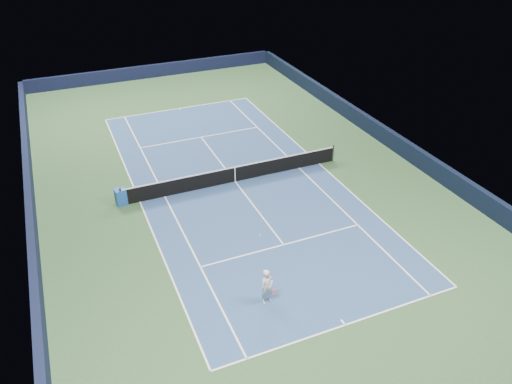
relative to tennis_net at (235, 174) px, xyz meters
name	(u,v)px	position (x,y,z in m)	size (l,w,h in m)	color
ground	(235,182)	(0.00, 0.00, -0.50)	(40.00, 40.00, 0.00)	#2B4C29
wall_far	(154,71)	(0.00, 19.82, 0.05)	(22.00, 0.35, 1.10)	black
wall_right	(393,141)	(10.82, 0.00, 0.05)	(0.35, 40.00, 1.10)	black
wall_left	(31,215)	(-10.82, 0.00, 0.05)	(0.35, 40.00, 1.10)	#111733
court_surface	(235,182)	(0.00, 0.00, -0.50)	(10.97, 23.77, 0.01)	navy
baseline_far	(179,108)	(0.00, 11.88, -0.50)	(10.97, 0.08, 0.00)	white
baseline_near	(345,325)	(0.00, -11.88, -0.50)	(10.97, 0.08, 0.00)	white
sideline_doubles_right	(319,164)	(5.49, 0.00, -0.50)	(0.08, 23.77, 0.00)	white
sideline_doubles_left	(140,202)	(-5.49, 0.00, -0.50)	(0.08, 23.77, 0.00)	white
sideline_singles_right	(299,168)	(4.12, 0.00, -0.50)	(0.08, 23.77, 0.00)	white
sideline_singles_left	(165,196)	(-4.12, 0.00, -0.50)	(0.08, 23.77, 0.00)	white
service_line_far	(201,137)	(0.00, 6.40, -0.50)	(8.23, 0.08, 0.00)	white
service_line_near	(284,245)	(0.00, -6.40, -0.50)	(8.23, 0.08, 0.00)	white
center_service_line	(235,181)	(0.00, 0.00, -0.50)	(0.08, 12.80, 0.00)	white
center_mark_far	(180,109)	(0.00, 11.73, -0.50)	(0.08, 0.30, 0.00)	white
center_mark_near	(343,322)	(0.00, -11.73, -0.50)	(0.08, 0.30, 0.00)	white
tennis_net	(235,174)	(0.00, 0.00, 0.00)	(12.90, 0.10, 1.07)	black
sponsor_cube	(121,197)	(-6.40, 0.16, -0.05)	(0.64, 0.56, 0.91)	#1C4FA9
tennis_player	(267,287)	(-2.26, -9.52, 0.30)	(0.79, 1.29, 2.71)	silver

